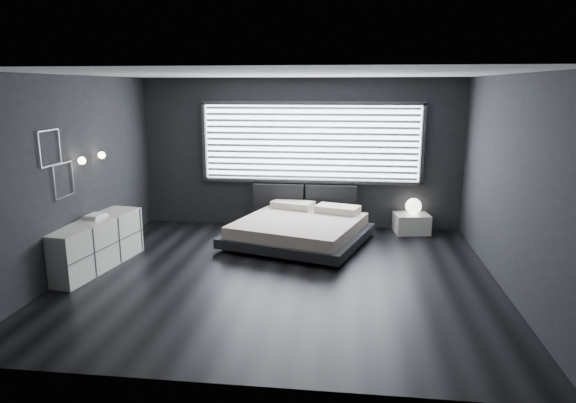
# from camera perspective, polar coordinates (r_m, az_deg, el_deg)

# --- Properties ---
(room) EXTENTS (6.04, 6.00, 2.80)m
(room) POSITION_cam_1_polar(r_m,az_deg,el_deg) (7.00, -0.85, 2.48)
(room) COLOR black
(room) RESTS_ON ground
(window) EXTENTS (4.14, 0.09, 1.52)m
(window) POSITION_cam_1_polar(r_m,az_deg,el_deg) (9.60, 2.55, 6.52)
(window) COLOR white
(window) RESTS_ON ground
(headboard) EXTENTS (1.96, 0.16, 0.52)m
(headboard) POSITION_cam_1_polar(r_m,az_deg,el_deg) (9.72, 1.87, 0.39)
(headboard) COLOR black
(headboard) RESTS_ON ground
(sconce_near) EXTENTS (0.18, 0.11, 0.11)m
(sconce_near) POSITION_cam_1_polar(r_m,az_deg,el_deg) (7.94, -21.96, 4.23)
(sconce_near) COLOR silver
(sconce_near) RESTS_ON ground
(sconce_far) EXTENTS (0.18, 0.11, 0.11)m
(sconce_far) POSITION_cam_1_polar(r_m,az_deg,el_deg) (8.46, -20.02, 4.86)
(sconce_far) COLOR silver
(sconce_far) RESTS_ON ground
(wall_art_upper) EXTENTS (0.01, 0.48, 0.48)m
(wall_art_upper) POSITION_cam_1_polar(r_m,az_deg,el_deg) (7.44, -24.95, 5.41)
(wall_art_upper) COLOR #47474C
(wall_art_upper) RESTS_ON ground
(wall_art_lower) EXTENTS (0.01, 0.48, 0.48)m
(wall_art_lower) POSITION_cam_1_polar(r_m,az_deg,el_deg) (7.71, -23.66, 2.21)
(wall_art_lower) COLOR #47474C
(wall_art_lower) RESTS_ON ground
(bed) EXTENTS (2.64, 2.57, 0.55)m
(bed) POSITION_cam_1_polar(r_m,az_deg,el_deg) (8.78, 1.31, -3.06)
(bed) COLOR black
(bed) RESTS_ON ground
(nightstand) EXTENTS (0.68, 0.59, 0.35)m
(nightstand) POSITION_cam_1_polar(r_m,az_deg,el_deg) (9.71, 13.55, -2.37)
(nightstand) COLOR silver
(nightstand) RESTS_ON ground
(orb_lamp) EXTENTS (0.29, 0.29, 0.29)m
(orb_lamp) POSITION_cam_1_polar(r_m,az_deg,el_deg) (9.65, 13.77, -0.50)
(orb_lamp) COLOR white
(orb_lamp) RESTS_ON nightstand
(dresser) EXTENTS (0.77, 1.88, 0.73)m
(dresser) POSITION_cam_1_polar(r_m,az_deg,el_deg) (8.12, -20.68, -4.44)
(dresser) COLOR silver
(dresser) RESTS_ON ground
(book_stack) EXTENTS (0.29, 0.35, 0.06)m
(book_stack) POSITION_cam_1_polar(r_m,az_deg,el_deg) (8.11, -20.64, -1.55)
(book_stack) COLOR white
(book_stack) RESTS_ON dresser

